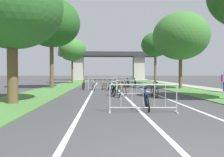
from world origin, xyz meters
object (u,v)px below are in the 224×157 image
object	(u,v)px
bicycle_silver_0	(126,83)
bicycle_white_3	(154,91)
crowd_barrier_fourth	(124,82)
tree_right_maple_mid	(181,36)
bicycle_silver_10	(94,86)
crowd_barrier_third	(102,84)
crowd_barrier_second	(137,88)
bicycle_black_1	(113,90)
bicycle_teal_8	(110,86)
tree_left_pine_near	(51,23)
bicycle_green_2	(117,91)
bicycle_blue_6	(146,101)
tree_left_pine_far	(72,50)
bicycle_yellow_4	(104,86)
tree_left_oak_mid	(12,6)
bicycle_orange_7	(122,90)
bicycle_black_11	(135,83)
crowd_barrier_nearest	(143,98)
bicycle_purple_5	(128,83)
bicycle_red_9	(83,86)
tree_right_oak_near	(155,45)

from	to	relation	value
bicycle_silver_0	bicycle_white_3	distance (m)	11.51
crowd_barrier_fourth	bicycle_silver_0	size ratio (longest dim) A/B	1.52
tree_right_maple_mid	bicycle_silver_10	world-z (taller)	tree_right_maple_mid
crowd_barrier_third	crowd_barrier_fourth	distance (m)	6.18
crowd_barrier_second	bicycle_silver_10	bearing A→B (deg)	119.64
crowd_barrier_third	bicycle_black_1	world-z (taller)	crowd_barrier_third
crowd_barrier_second	bicycle_silver_0	world-z (taller)	crowd_barrier_second
bicycle_teal_8	bicycle_silver_10	world-z (taller)	bicycle_teal_8
tree_left_pine_near	bicycle_green_2	bearing A→B (deg)	-54.76
bicycle_white_3	bicycle_blue_6	xyz separation A→B (m)	(-1.44, -4.58, 0.00)
tree_left_pine_near	bicycle_green_2	size ratio (longest dim) A/B	5.49
tree_right_maple_mid	bicycle_white_3	distance (m)	9.54
crowd_barrier_fourth	tree_left_pine_far	bearing A→B (deg)	135.52
crowd_barrier_fourth	bicycle_silver_10	world-z (taller)	crowd_barrier_fourth
tree_left_pine_near	bicycle_silver_10	size ratio (longest dim) A/B	5.37
bicycle_silver_0	bicycle_yellow_4	world-z (taller)	bicycle_silver_0
bicycle_blue_6	bicycle_black_1	bearing A→B (deg)	106.37
tree_left_oak_mid	bicycle_orange_7	size ratio (longest dim) A/B	4.01
tree_left_oak_mid	bicycle_black_11	bearing A→B (deg)	61.67
crowd_barrier_nearest	bicycle_silver_10	world-z (taller)	crowd_barrier_nearest
bicycle_black_1	bicycle_teal_8	xyz separation A→B (m)	(-0.06, 4.73, 0.01)
tree_left_pine_near	bicycle_black_11	size ratio (longest dim) A/B	5.23
bicycle_silver_0	bicycle_white_3	size ratio (longest dim) A/B	0.97
bicycle_orange_7	bicycle_teal_8	world-z (taller)	bicycle_teal_8
bicycle_black_1	bicycle_teal_8	world-z (taller)	bicycle_teal_8
bicycle_silver_10	bicycle_black_1	bearing A→B (deg)	-83.40
bicycle_purple_5	crowd_barrier_nearest	bearing A→B (deg)	-84.73
bicycle_white_3	bicycle_yellow_4	bearing A→B (deg)	113.79
bicycle_green_2	bicycle_teal_8	xyz separation A→B (m)	(-0.23, 5.57, 0.01)
crowd_barrier_nearest	bicycle_yellow_4	size ratio (longest dim) A/B	1.60
crowd_barrier_third	bicycle_purple_5	bearing A→B (deg)	63.69
bicycle_purple_5	bicycle_blue_6	xyz separation A→B (m)	(-1.35, -17.00, 0.02)
bicycle_red_9	bicycle_silver_10	bearing A→B (deg)	123.43
bicycle_yellow_4	tree_left_pine_near	bearing A→B (deg)	-4.48
tree_left_pine_near	tree_left_pine_far	xyz separation A→B (m)	(0.61, 10.18, -1.44)
bicycle_green_2	bicycle_red_9	bearing A→B (deg)	98.30
tree_left_pine_near	bicycle_purple_5	size ratio (longest dim) A/B	5.20
crowd_barrier_fourth	bicycle_white_3	distance (m)	11.87
tree_left_pine_near	bicycle_teal_8	bearing A→B (deg)	-25.16
tree_left_pine_far	bicycle_blue_6	bearing A→B (deg)	-75.36
crowd_barrier_second	bicycle_red_9	size ratio (longest dim) A/B	1.50
bicycle_silver_0	bicycle_green_2	world-z (taller)	bicycle_green_2
bicycle_green_2	bicycle_white_3	xyz separation A→B (m)	(2.30, -0.15, -0.01)
crowd_barrier_second	bicycle_silver_10	world-z (taller)	crowd_barrier_second
bicycle_white_3	tree_right_oak_near	bearing A→B (deg)	75.90
bicycle_yellow_4	bicycle_blue_6	size ratio (longest dim) A/B	0.98
bicycle_silver_10	crowd_barrier_fourth	bearing A→B (deg)	52.12
tree_right_oak_near	bicycle_green_2	size ratio (longest dim) A/B	4.70
bicycle_green_2	bicycle_blue_6	bearing A→B (deg)	-92.97
tree_left_oak_mid	crowd_barrier_fourth	bearing A→B (deg)	65.19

